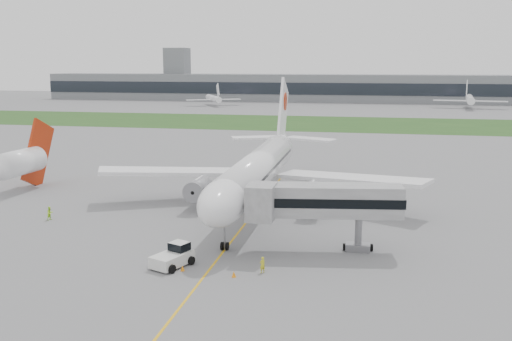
% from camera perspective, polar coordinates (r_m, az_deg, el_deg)
% --- Properties ---
extents(ground, '(600.00, 600.00, 0.00)m').
position_cam_1_polar(ground, '(77.85, -0.40, -4.46)').
color(ground, gray).
rests_on(ground, ground).
extents(apron_markings, '(70.00, 70.00, 0.04)m').
position_cam_1_polar(apron_markings, '(73.14, -1.20, -5.47)').
color(apron_markings, yellow).
rests_on(apron_markings, ground).
extents(grass_strip, '(600.00, 50.00, 0.02)m').
position_cam_1_polar(grass_strip, '(195.22, 6.74, 4.72)').
color(grass_strip, '#234C1C').
rests_on(grass_strip, ground).
extents(terminal_building, '(320.00, 22.30, 14.00)m').
position_cam_1_polar(terminal_building, '(304.10, 8.45, 8.16)').
color(terminal_building, gray).
rests_on(terminal_building, ground).
extents(control_tower, '(12.00, 12.00, 56.00)m').
position_cam_1_polar(control_tower, '(323.79, -7.80, 7.09)').
color(control_tower, gray).
rests_on(control_tower, ground).
extents(airliner, '(48.13, 53.95, 17.88)m').
position_cam_1_polar(airliner, '(81.24, 0.29, 0.28)').
color(airliner, white).
rests_on(airliner, ground).
extents(pushback_tug, '(4.22, 5.00, 2.25)m').
position_cam_1_polar(pushback_tug, '(59.42, -8.21, -8.44)').
color(pushback_tug, silver).
rests_on(pushback_tug, ground).
extents(jet_bridge, '(16.59, 6.84, 7.71)m').
position_cam_1_polar(jet_bridge, '(61.92, 6.37, -3.09)').
color(jet_bridge, '#B2B3B5').
rests_on(jet_bridge, ground).
extents(safety_cone_left, '(0.42, 0.42, 0.57)m').
position_cam_1_polar(safety_cone_left, '(58.07, -7.36, -9.66)').
color(safety_cone_left, orange).
rests_on(safety_cone_left, ground).
extents(safety_cone_right, '(0.44, 0.44, 0.61)m').
position_cam_1_polar(safety_cone_right, '(56.08, -2.23, -10.32)').
color(safety_cone_right, orange).
rests_on(safety_cone_right, ground).
extents(ground_crew_near, '(0.71, 0.70, 1.65)m').
position_cam_1_polar(ground_crew_near, '(56.96, 0.64, -9.41)').
color(ground_crew_near, yellow).
rests_on(ground_crew_near, ground).
extents(ground_crew_far, '(0.94, 1.05, 1.79)m').
position_cam_1_polar(ground_crew_far, '(79.99, -19.91, -4.04)').
color(ground_crew_far, '#BCFF2A').
rests_on(ground_crew_far, ground).
extents(neighbor_aircraft, '(4.66, 14.66, 11.95)m').
position_cam_1_polar(neighbor_aircraft, '(99.39, -22.33, 0.86)').
color(neighbor_aircraft, '#AE2609').
rests_on(neighbor_aircraft, ground).
extents(distant_aircraft_left, '(33.97, 32.68, 10.02)m').
position_cam_1_polar(distant_aircraft_left, '(272.77, -4.27, 6.48)').
color(distant_aircraft_left, white).
rests_on(distant_aircraft_left, ground).
extents(distant_aircraft_right, '(34.30, 31.14, 11.88)m').
position_cam_1_polar(distant_aircraft_right, '(272.04, 20.56, 5.81)').
color(distant_aircraft_right, white).
rests_on(distant_aircraft_right, ground).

